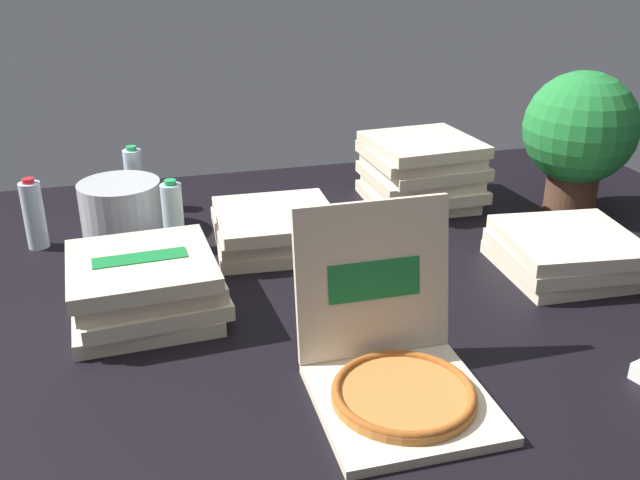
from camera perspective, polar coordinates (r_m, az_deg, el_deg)
The scene contains 11 objects.
ground_plane at distance 2.01m, azimuth 0.50°, elevation -5.06°, with size 3.20×2.40×0.02m, color black.
open_pizza_box at distance 1.60m, azimuth 6.00°, elevation -9.78°, with size 0.37×0.44×0.39m.
pizza_stack_center_far at distance 2.26m, azimuth 19.16°, elevation -0.98°, with size 0.41×0.41×0.12m.
pizza_stack_center_near at distance 2.70m, azimuth 8.09°, elevation 5.51°, with size 0.41×0.40×0.25m.
pizza_stack_left_near at distance 2.31m, azimuth -3.67°, elevation 0.92°, with size 0.40×0.40×0.12m.
pizza_stack_right_far at distance 1.95m, azimuth -13.86°, elevation -3.58°, with size 0.42×0.42×0.17m.
ice_bucket at distance 2.52m, azimuth -15.68°, elevation 2.59°, with size 0.28×0.28×0.17m, color #B7BABF.
water_bottle_0 at distance 2.71m, azimuth -14.67°, elevation 4.80°, with size 0.07×0.07×0.24m.
water_bottle_1 at distance 2.32m, azimuth -11.71°, elevation 1.86°, with size 0.07×0.07×0.24m.
water_bottle_2 at distance 2.46m, azimuth -21.98°, elevation 1.89°, with size 0.07×0.07×0.24m.
potted_plant at distance 2.69m, azimuth 20.13°, elevation 8.10°, with size 0.40×0.40×0.51m.
Camera 1 is at (-0.48, -1.69, 0.96)m, focal length 39.85 mm.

